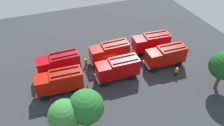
% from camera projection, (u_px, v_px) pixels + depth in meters
% --- Properties ---
extents(ground_plane, '(55.20, 55.20, 0.00)m').
position_uv_depth(ground_plane, '(112.00, 69.00, 37.86)').
color(ground_plane, '#2D3033').
extents(fire_truck_0, '(7.38, 3.23, 3.88)m').
position_uv_depth(fire_truck_0, '(151.00, 42.00, 40.75)').
color(fire_truck_0, '#BA060B').
rests_on(fire_truck_0, ground).
extents(fire_truck_1, '(7.21, 2.77, 3.88)m').
position_uv_depth(fire_truck_1, '(110.00, 52.00, 38.28)').
color(fire_truck_1, '#A9130B').
rests_on(fire_truck_1, ground).
extents(fire_truck_2, '(7.22, 2.81, 3.88)m').
position_uv_depth(fire_truck_2, '(59.00, 63.00, 35.74)').
color(fire_truck_2, '#AC070F').
rests_on(fire_truck_2, ground).
extents(fire_truck_3, '(7.28, 2.95, 3.88)m').
position_uv_depth(fire_truck_3, '(166.00, 55.00, 37.43)').
color(fire_truck_3, '#A90F06').
rests_on(fire_truck_3, ground).
extents(fire_truck_4, '(7.25, 2.87, 3.88)m').
position_uv_depth(fire_truck_4, '(118.00, 68.00, 34.71)').
color(fire_truck_4, '#B00608').
rests_on(fire_truck_4, ground).
extents(fire_truck_5, '(7.32, 3.05, 3.88)m').
position_uv_depth(fire_truck_5, '(60.00, 81.00, 32.32)').
color(fire_truck_5, '#B61306').
rests_on(fire_truck_5, ground).
extents(firefighter_0, '(0.44, 0.28, 1.61)m').
position_uv_depth(firefighter_0, '(86.00, 62.00, 38.03)').
color(firefighter_0, black).
rests_on(firefighter_0, ground).
extents(firefighter_1, '(0.48, 0.41, 1.75)m').
position_uv_depth(firefighter_1, '(177.00, 71.00, 35.89)').
color(firefighter_1, black).
rests_on(firefighter_1, ground).
extents(firefighter_2, '(0.29, 0.42, 1.80)m').
position_uv_depth(firefighter_2, '(124.00, 42.00, 42.86)').
color(firefighter_2, black).
rests_on(firefighter_2, ground).
extents(firefighter_3, '(0.42, 0.29, 1.77)m').
position_uv_depth(firefighter_3, '(181.00, 53.00, 39.92)').
color(firefighter_3, black).
rests_on(firefighter_3, ground).
extents(tree_0, '(4.41, 4.41, 6.84)m').
position_uv_depth(tree_0, '(224.00, 66.00, 31.39)').
color(tree_0, brown).
rests_on(tree_0, ground).
extents(tree_1, '(4.35, 4.35, 6.74)m').
position_uv_depth(tree_1, '(86.00, 107.00, 25.42)').
color(tree_1, brown).
rests_on(tree_1, ground).
extents(tree_2, '(3.98, 3.98, 6.17)m').
position_uv_depth(tree_2, '(65.00, 116.00, 24.90)').
color(tree_2, brown).
rests_on(tree_2, ground).
extents(traffic_cone_0, '(0.47, 0.47, 0.68)m').
position_uv_depth(traffic_cone_0, '(88.00, 86.00, 34.04)').
color(traffic_cone_0, '#F2600C').
rests_on(traffic_cone_0, ground).
extents(traffic_cone_1, '(0.46, 0.46, 0.66)m').
position_uv_depth(traffic_cone_1, '(104.00, 52.00, 41.41)').
color(traffic_cone_1, '#F2600C').
rests_on(traffic_cone_1, ground).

